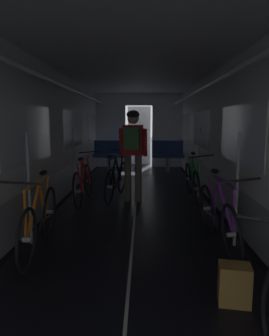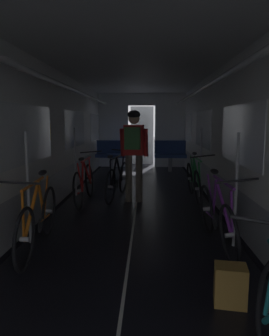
# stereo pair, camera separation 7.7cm
# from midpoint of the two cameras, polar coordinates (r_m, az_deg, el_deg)

# --- Properties ---
(train_car_shell) EXTENTS (3.14, 12.34, 2.57)m
(train_car_shell) POSITION_cam_midpoint_polar(r_m,az_deg,el_deg) (5.31, -0.32, 10.20)
(train_car_shell) COLOR black
(train_car_shell) RESTS_ON ground
(bench_seat_far_left) EXTENTS (0.98, 0.51, 0.95)m
(bench_seat_far_left) POSITION_cam_midpoint_polar(r_m,az_deg,el_deg) (9.89, -4.76, 2.74)
(bench_seat_far_left) COLOR gray
(bench_seat_far_left) RESTS_ON ground
(bench_seat_far_right) EXTENTS (0.98, 0.51, 0.95)m
(bench_seat_far_right) POSITION_cam_midpoint_polar(r_m,az_deg,el_deg) (9.86, 5.71, 2.71)
(bench_seat_far_right) COLOR gray
(bench_seat_far_right) RESTS_ON ground
(bicycle_orange) EXTENTS (0.44, 1.69, 0.94)m
(bicycle_orange) POSITION_cam_midpoint_polar(r_m,az_deg,el_deg) (3.95, -17.16, -8.82)
(bicycle_orange) COLOR black
(bicycle_orange) RESTS_ON ground
(bicycle_purple) EXTENTS (0.44, 1.69, 0.95)m
(bicycle_purple) POSITION_cam_midpoint_polar(r_m,az_deg,el_deg) (4.05, 14.16, -8.30)
(bicycle_purple) COLOR black
(bicycle_purple) RESTS_ON ground
(bicycle_red) EXTENTS (0.44, 1.69, 0.95)m
(bicycle_red) POSITION_cam_midpoint_polar(r_m,az_deg,el_deg) (6.07, -9.48, -2.63)
(bicycle_red) COLOR black
(bicycle_red) RESTS_ON ground
(bicycle_green) EXTENTS (0.44, 1.69, 0.95)m
(bicycle_green) POSITION_cam_midpoint_polar(r_m,az_deg,el_deg) (6.33, 10.03, -2.20)
(bicycle_green) COLOR black
(bicycle_green) RESTS_ON ground
(person_cyclist_aisle) EXTENTS (0.55, 0.42, 1.73)m
(person_cyclist_aisle) POSITION_cam_midpoint_polar(r_m,az_deg,el_deg) (5.97, -0.66, 3.98)
(person_cyclist_aisle) COLOR brown
(person_cyclist_aisle) RESTS_ON ground
(bicycle_black_in_aisle) EXTENTS (0.44, 1.68, 0.94)m
(bicycle_black_in_aisle) POSITION_cam_midpoint_polar(r_m,az_deg,el_deg) (6.35, -3.64, -2.05)
(bicycle_black_in_aisle) COLOR black
(bicycle_black_in_aisle) RESTS_ON ground
(backpack_on_floor) EXTENTS (0.29, 0.24, 0.34)m
(backpack_on_floor) POSITION_cam_midpoint_polar(r_m,az_deg,el_deg) (2.96, 16.66, -19.29)
(backpack_on_floor) COLOR olive
(backpack_on_floor) RESTS_ON ground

